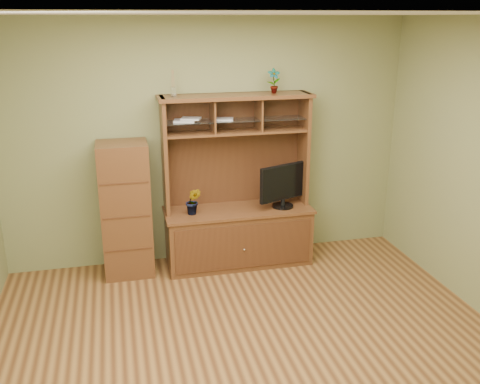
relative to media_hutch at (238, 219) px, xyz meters
name	(u,v)px	position (x,y,z in m)	size (l,w,h in m)	color
room	(254,199)	(-0.27, -1.73, 0.83)	(4.54, 4.04, 2.74)	#4F2D16
media_hutch	(238,219)	(0.00, 0.00, 0.00)	(1.66, 0.61, 1.90)	#4E2A16
monitor	(283,185)	(0.50, -0.08, 0.39)	(0.59, 0.27, 0.49)	black
orchid_plant	(193,201)	(-0.51, -0.08, 0.28)	(0.16, 0.13, 0.30)	#30541D
top_plant	(274,81)	(0.42, 0.08, 1.51)	(0.14, 0.09, 0.26)	#3D6C25
reed_diffuser	(173,86)	(-0.66, 0.08, 1.49)	(0.05, 0.05, 0.27)	silver
magazines	(199,120)	(-0.40, 0.08, 1.13)	(0.66, 0.21, 0.04)	silver
side_cabinet	(126,210)	(-1.22, 0.02, 0.21)	(0.52, 0.47, 1.46)	#4E2A16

